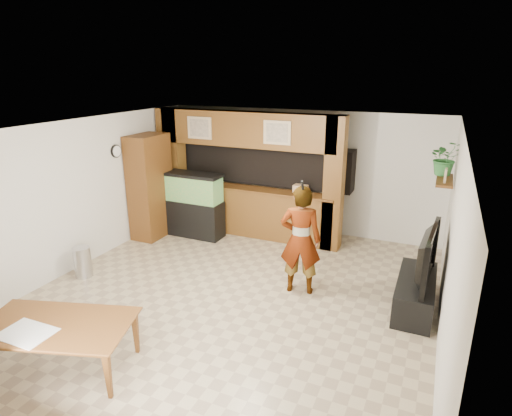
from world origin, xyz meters
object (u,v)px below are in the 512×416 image
at_px(aquarium, 194,206).
at_px(person, 300,240).
at_px(pantry_cabinet, 150,187).
at_px(dining_table, 58,348).
at_px(television, 420,254).

xyz_separation_m(aquarium, person, (2.79, -1.41, 0.21)).
distance_m(pantry_cabinet, dining_table, 4.40).
xyz_separation_m(aquarium, dining_table, (0.80, -4.37, -0.36)).
distance_m(aquarium, person, 3.13).
bearing_deg(dining_table, person, 38.78).
bearing_deg(pantry_cabinet, person, -16.29).
xyz_separation_m(pantry_cabinet, aquarium, (0.83, 0.35, -0.41)).
bearing_deg(aquarium, television, -14.48).
relative_size(pantry_cabinet, dining_table, 1.25).
bearing_deg(television, aquarium, 78.95).
xyz_separation_m(aquarium, television, (4.52, -1.21, 0.20)).
distance_m(television, person, 1.75).
height_order(aquarium, television, aquarium).
relative_size(television, person, 0.77).
height_order(aquarium, dining_table, aquarium).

